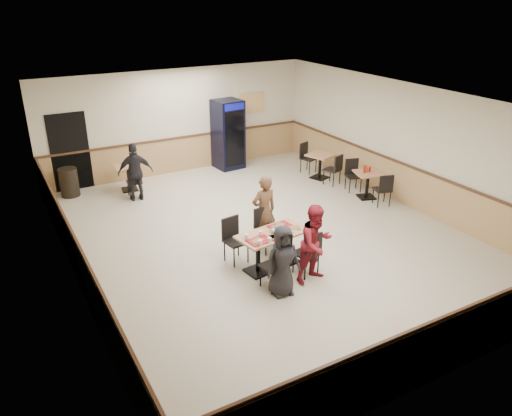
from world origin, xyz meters
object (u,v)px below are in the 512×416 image
lone_diner (136,172)px  pepsi_cooler (228,134)px  side_table_far (320,162)px  back_table (128,174)px  diner_woman_right (316,244)px  diner_man_opposite (264,211)px  side_table_near (368,181)px  trash_bin (69,182)px  main_table (272,244)px  diner_woman_left (283,261)px

lone_diner → pepsi_cooler: pepsi_cooler is taller
side_table_far → back_table: 5.36m
diner_woman_right → lone_diner: size_ratio=1.01×
diner_man_opposite → side_table_far: diner_man_opposite is taller
side_table_near → back_table: size_ratio=1.15×
diner_woman_right → trash_bin: (-3.21, 6.55, -0.38)m
side_table_near → side_table_far: bearing=96.4°
main_table → diner_woman_left: diner_woman_left is taller
diner_woman_right → back_table: (-1.73, 6.20, -0.30)m
lone_diner → trash_bin: size_ratio=1.98×
diner_woman_right → side_table_near: (3.53, 2.63, -0.29)m
diner_woman_left → side_table_near: (4.31, 2.73, -0.20)m
diner_woman_left → lone_diner: 5.62m
side_table_far → diner_man_opposite: bearing=-141.4°
diner_woman_left → lone_diner: lone_diner is taller
diner_woman_right → pepsi_cooler: size_ratio=0.73×
side_table_far → trash_bin: bearing=162.1°
lone_diner → diner_woman_right: bearing=118.3°
back_table → pepsi_cooler: 3.28m
pepsi_cooler → diner_woman_left: bearing=-113.4°
diner_woman_left → pepsi_cooler: bearing=78.1°
main_table → lone_diner: 4.83m
lone_diner → side_table_near: lone_diner is taller
lone_diner → side_table_far: lone_diner is taller
back_table → diner_woman_left: bearing=-81.4°
diner_woman_right → trash_bin: size_ratio=2.00×
trash_bin → side_table_far: bearing=-17.9°
main_table → diner_woman_left: bearing=-117.9°
main_table → lone_diner: size_ratio=0.98×
pepsi_cooler → trash_bin: 4.73m
side_table_far → trash_bin: (-6.54, 2.12, -0.10)m
diner_woman_left → pepsi_cooler: 7.07m
diner_woman_right → lone_diner: (-1.73, 5.43, -0.01)m
diner_man_opposite → trash_bin: bearing=-58.6°
diner_woman_left → trash_bin: 7.09m
lone_diner → side_table_near: size_ratio=1.84×
side_table_near → trash_bin: (-6.74, 3.92, -0.08)m
diner_woman_right → side_table_far: size_ratio=1.78×
diner_man_opposite → back_table: size_ratio=2.20×
back_table → main_table: bearing=-76.7°
diner_woman_right → trash_bin: bearing=108.1°
back_table → lone_diner: bearing=-90.0°
main_table → diner_woman_right: 0.94m
diner_woman_left → diner_woman_right: bearing=14.5°
side_table_near → pepsi_cooler: 4.50m
side_table_near → main_table: bearing=-155.2°
main_table → diner_woman_right: diner_woman_right is taller
diner_woman_left → back_table: bearing=105.3°
side_table_far → trash_bin: trash_bin is taller
diner_woman_right → side_table_near: bearing=28.6°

